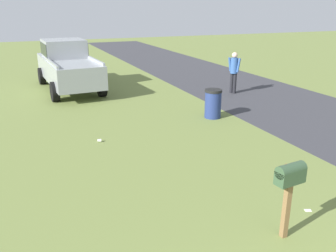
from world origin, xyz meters
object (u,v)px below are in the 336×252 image
(trash_bin, at_px, (213,104))
(pedestrian, at_px, (234,70))
(pickup_truck, at_px, (67,64))
(mailbox, at_px, (290,180))

(trash_bin, distance_m, pedestrian, 3.69)
(pickup_truck, height_order, pedestrian, pickup_truck)
(mailbox, relative_size, pickup_truck, 0.23)
(trash_bin, bearing_deg, mailbox, 160.83)
(trash_bin, bearing_deg, pedestrian, -42.50)
(mailbox, bearing_deg, pickup_truck, 1.55)
(mailbox, height_order, trash_bin, mailbox)
(mailbox, xyz_separation_m, trash_bin, (6.03, -2.10, -0.53))
(trash_bin, xyz_separation_m, pedestrian, (2.69, -2.47, 0.51))
(mailbox, relative_size, pedestrian, 0.75)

